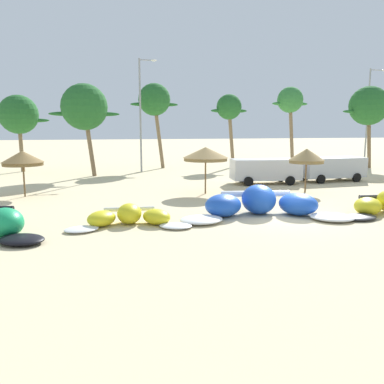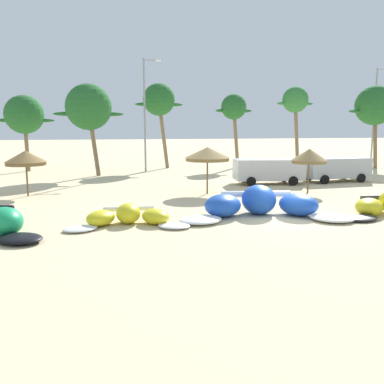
% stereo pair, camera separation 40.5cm
% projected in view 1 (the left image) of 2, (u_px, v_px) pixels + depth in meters
% --- Properties ---
extents(ground_plane, '(260.00, 260.00, 0.00)m').
position_uv_depth(ground_plane, '(284.00, 216.00, 18.61)').
color(ground_plane, beige).
extents(kite_left, '(5.45, 2.72, 0.88)m').
position_uv_depth(kite_left, '(129.00, 217.00, 16.94)').
color(kite_left, white).
rests_on(kite_left, ground).
extents(kite_left_of_center, '(8.21, 4.36, 1.41)m').
position_uv_depth(kite_left_of_center, '(261.00, 204.00, 18.76)').
color(kite_left_of_center, white).
rests_on(kite_left_of_center, ground).
extents(beach_umbrella_near_van, '(2.45, 2.45, 2.77)m').
position_uv_depth(beach_umbrella_near_van, '(23.00, 158.00, 23.60)').
color(beach_umbrella_near_van, brown).
rests_on(beach_umbrella_near_van, ground).
extents(beach_umbrella_middle, '(2.85, 2.85, 2.94)m').
position_uv_depth(beach_umbrella_middle, '(206.00, 154.00, 24.73)').
color(beach_umbrella_middle, brown).
rests_on(beach_umbrella_middle, ground).
extents(beach_umbrella_near_palms, '(2.26, 2.26, 2.81)m').
position_uv_depth(beach_umbrella_near_palms, '(307.00, 156.00, 25.21)').
color(beach_umbrella_near_palms, brown).
rests_on(beach_umbrella_near_palms, ground).
extents(parked_van, '(5.30, 2.57, 1.84)m').
position_uv_depth(parked_van, '(330.00, 167.00, 30.82)').
color(parked_van, '#B2B7BC').
rests_on(parked_van, ground).
extents(parked_car_second, '(5.19, 2.68, 1.84)m').
position_uv_depth(parked_car_second, '(264.00, 169.00, 29.36)').
color(parked_car_second, silver).
rests_on(parked_car_second, ground).
extents(palm_leftmost, '(5.42, 3.62, 7.16)m').
position_uv_depth(palm_leftmost, '(19.00, 115.00, 36.96)').
color(palm_leftmost, '#7F6647').
rests_on(palm_leftmost, ground).
extents(palm_left, '(5.82, 3.88, 7.80)m').
position_uv_depth(palm_left, '(84.00, 107.00, 33.25)').
color(palm_left, '#7F6647').
rests_on(palm_left, ground).
extents(palm_left_of_gap, '(4.83, 3.22, 8.54)m').
position_uv_depth(palm_left_of_gap, '(154.00, 101.00, 39.78)').
color(palm_left_of_gap, '#7F6647').
rests_on(palm_left_of_gap, ground).
extents(palm_center_left, '(3.90, 2.60, 7.55)m').
position_uv_depth(palm_center_left, '(229.00, 108.00, 40.92)').
color(palm_center_left, '#7F6647').
rests_on(palm_center_left, ground).
extents(palm_center_right, '(3.99, 2.66, 8.33)m').
position_uv_depth(palm_center_right, '(290.00, 101.00, 41.13)').
color(palm_center_right, '#7F6647').
rests_on(palm_center_right, ground).
extents(palm_right_of_gap, '(5.88, 3.92, 8.30)m').
position_uv_depth(palm_right_of_gap, '(369.00, 106.00, 40.14)').
color(palm_right_of_gap, brown).
rests_on(palm_right_of_gap, ground).
extents(lamppost_west_center, '(1.69, 0.24, 10.42)m').
position_uv_depth(lamppost_west_center, '(142.00, 110.00, 36.92)').
color(lamppost_west_center, gray).
rests_on(lamppost_west_center, ground).
extents(lamppost_east_center, '(2.12, 0.24, 10.72)m').
position_uv_depth(lamppost_east_center, '(369.00, 112.00, 45.28)').
color(lamppost_east_center, gray).
rests_on(lamppost_east_center, ground).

